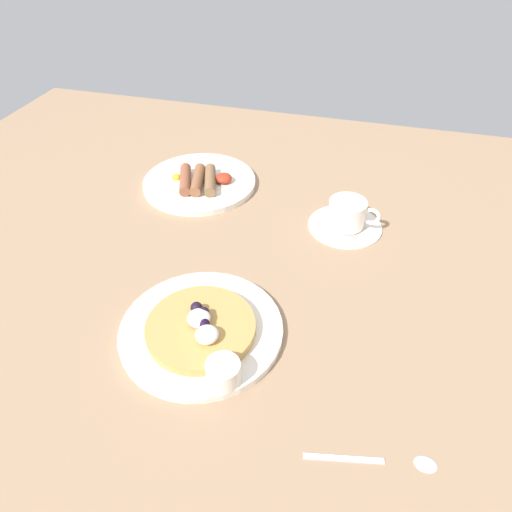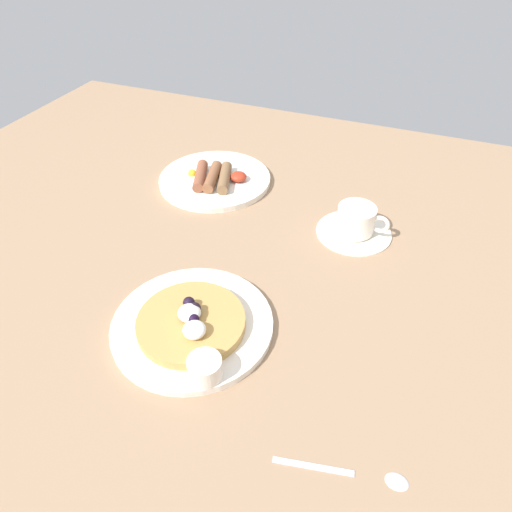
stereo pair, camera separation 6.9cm
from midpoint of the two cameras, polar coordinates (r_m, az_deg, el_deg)
name	(u,v)px [view 2 (the right image)]	position (r cm, az deg, el deg)	size (l,w,h in cm)	color
ground_plane	(248,270)	(86.20, 1.26, -1.88)	(172.99, 138.06, 3.00)	#977759
pancake_plate	(193,325)	(74.26, -5.19, -8.56)	(25.64, 25.64, 1.24)	white
pancake_with_berries	(191,322)	(72.38, -5.29, -8.19)	(16.99, 16.99, 3.75)	tan
syrup_ramekin	(205,368)	(66.05, -3.29, -13.75)	(4.92, 4.92, 3.28)	white
breakfast_plate	(215,180)	(108.61, -3.27, 9.36)	(25.70, 25.70, 1.35)	white
fried_breakfast	(212,177)	(106.34, -3.55, 9.72)	(16.28, 12.16, 2.64)	brown
coffee_saucer	(354,232)	(95.20, 14.03, 2.87)	(14.95, 14.95, 0.70)	white
coffee_cup	(357,219)	(93.38, 14.43, 4.37)	(10.41, 7.50, 5.36)	white
teaspoon	(364,475)	(63.59, 16.55, -24.66)	(16.26, 4.42, 0.60)	silver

